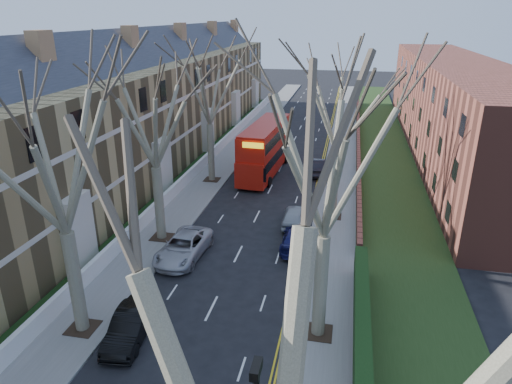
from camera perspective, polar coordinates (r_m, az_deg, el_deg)
The scene contains 17 objects.
pavement_left at distance 52.97m, azimuth -2.38°, elevation 5.48°, with size 3.00×102.00×0.12m, color slate.
pavement_right at distance 51.49m, azimuth 10.74°, elevation 4.65°, with size 3.00×102.00×0.12m, color slate.
terrace_left at distance 46.89m, azimuth -14.14°, elevation 9.64°, with size 9.70×78.00×13.60m.
flats_right at distance 55.37m, azimuth 23.31°, elevation 9.72°, with size 13.97×54.00×10.00m.
front_wall_left at distance 45.90m, azimuth -6.80°, elevation 3.54°, with size 0.30×78.00×1.00m.
grass_verge_right at distance 51.63m, azimuth 15.74°, elevation 4.36°, with size 6.00×102.00×0.06m.
tree_left_mid at distance 21.00m, azimuth -24.17°, elevation 5.62°, with size 10.50×10.50×14.71m.
tree_left_far at distance 29.53m, azimuth -13.01°, elevation 10.43°, with size 10.15×10.15×14.22m.
tree_left_dist at distance 40.58m, azimuth -6.01°, elevation 14.18°, with size 10.50×10.50×14.71m.
tree_right_mid at distance 19.09m, azimuth 9.12°, elevation 5.81°, with size 10.50×10.50×14.71m.
tree_right_far at distance 32.84m, azimuth 10.45°, elevation 11.69°, with size 10.15×10.15×14.22m.
double_decker_bus at distance 44.07m, azimuth 1.17°, elevation 5.29°, with size 3.45×11.59×4.77m.
car_left_mid at distance 23.46m, azimuth -15.44°, elevation -15.82°, with size 1.50×4.29×1.41m, color black.
car_left_far at distance 29.61m, azimuth -9.03°, elevation -6.79°, with size 2.45×5.31×1.48m, color #AEADB3.
car_right_near at distance 30.55m, azimuth 5.06°, elevation -5.83°, with size 1.84×4.52×1.31m, color #171852.
car_right_mid at distance 33.74m, azimuth 4.81°, elevation -3.01°, with size 1.63×4.05×1.38m, color #9FA3A8.
car_right_far at distance 44.73m, azimuth 7.54°, elevation 3.21°, with size 1.60×4.59×1.51m, color black.
Camera 1 is at (6.42, -10.39, 14.62)m, focal length 32.00 mm.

